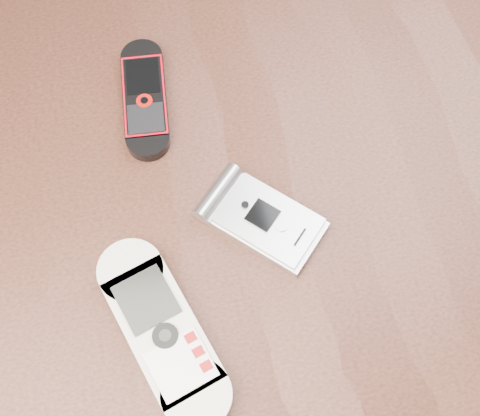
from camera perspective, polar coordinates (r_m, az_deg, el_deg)
name	(u,v)px	position (r m, az deg, el deg)	size (l,w,h in m)	color
ground	(237,375)	(1.31, -0.22, -14.10)	(4.00, 4.00, 0.00)	#472B19
table	(235,256)	(0.69, -0.41, -4.12)	(1.20, 0.80, 0.75)	black
nokia_white	(163,332)	(0.55, -6.62, -10.44)	(0.06, 0.17, 0.02)	white
nokia_black_red	(145,98)	(0.65, -8.13, 9.30)	(0.04, 0.13, 0.01)	black
motorola_razr	(265,220)	(0.58, 2.18, -1.05)	(0.06, 0.11, 0.02)	#BABBBF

